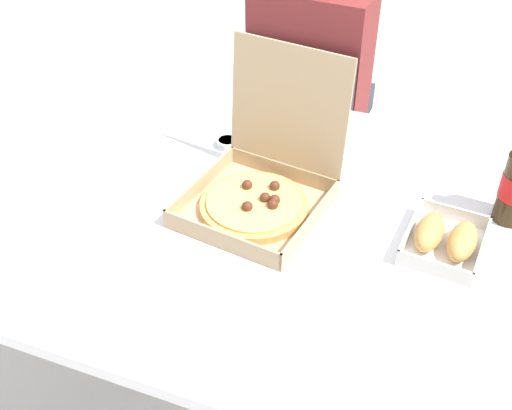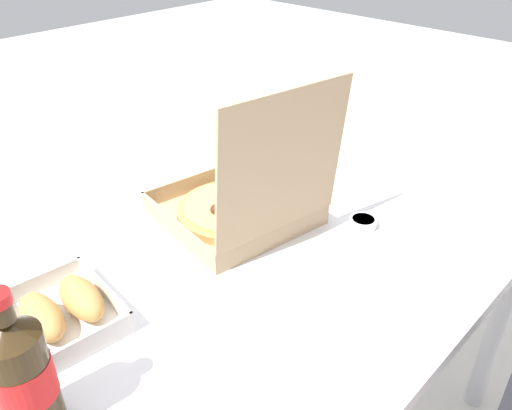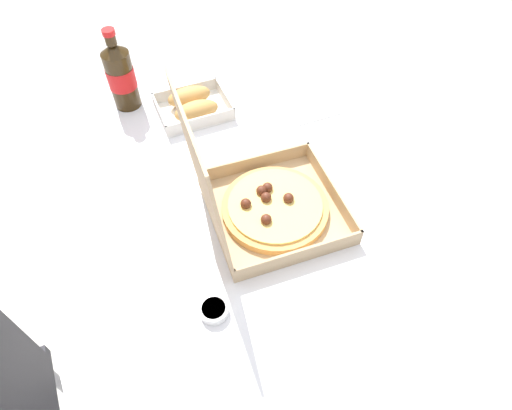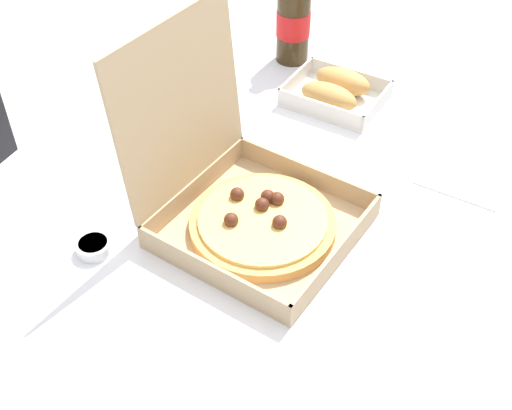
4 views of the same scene
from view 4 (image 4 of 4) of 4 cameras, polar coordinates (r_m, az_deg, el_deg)
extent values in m
cube|color=white|center=(1.10, 0.31, -2.23)|extent=(1.30, 0.99, 0.03)
cylinder|color=#B7B7BC|center=(1.88, -3.93, 5.08)|extent=(0.05, 0.05, 0.71)
cylinder|color=#B2B2B7|center=(1.76, -17.59, -6.59)|extent=(0.03, 0.03, 0.43)
cube|color=tan|center=(1.07, 0.58, -2.15)|extent=(0.32, 0.32, 0.01)
cube|color=tan|center=(1.01, 7.15, -4.31)|extent=(0.28, 0.05, 0.04)
cube|color=tan|center=(0.98, -3.93, -5.92)|extent=(0.05, 0.28, 0.04)
cube|color=tan|center=(1.15, 4.43, 2.72)|extent=(0.05, 0.28, 0.04)
cube|color=tan|center=(1.12, -5.33, 1.50)|extent=(0.28, 0.05, 0.04)
cube|color=tan|center=(1.03, -6.61, 8.58)|extent=(0.28, 0.07, 0.28)
cylinder|color=tan|center=(1.06, 0.58, -1.69)|extent=(0.24, 0.24, 0.02)
cylinder|color=#EAC666|center=(1.06, 0.58, -1.23)|extent=(0.21, 0.21, 0.01)
sphere|color=#562819|center=(1.04, 2.07, -1.52)|extent=(0.02, 0.02, 0.02)
sphere|color=#562819|center=(1.08, 0.95, 0.76)|extent=(0.02, 0.02, 0.02)
sphere|color=#562819|center=(1.09, -1.65, 0.93)|extent=(0.02, 0.02, 0.02)
sphere|color=#562819|center=(1.07, 0.31, 0.09)|extent=(0.02, 0.02, 0.02)
sphere|color=#562819|center=(1.04, -2.18, -1.31)|extent=(0.02, 0.02, 0.02)
sphere|color=#562819|center=(1.08, 1.85, 0.54)|extent=(0.02, 0.02, 0.02)
cube|color=white|center=(1.38, 6.88, 9.02)|extent=(0.17, 0.20, 0.00)
cube|color=silver|center=(1.34, 10.54, 8.52)|extent=(0.15, 0.02, 0.03)
cube|color=silver|center=(1.40, 3.48, 10.83)|extent=(0.15, 0.02, 0.03)
cube|color=silver|center=(1.31, 5.56, 8.26)|extent=(0.02, 0.19, 0.03)
cube|color=silver|center=(1.42, 8.24, 11.05)|extent=(0.02, 0.19, 0.03)
ellipsoid|color=tan|center=(1.34, 6.36, 9.37)|extent=(0.07, 0.12, 0.05)
ellipsoid|color=tan|center=(1.39, 7.58, 10.63)|extent=(0.07, 0.12, 0.05)
cylinder|color=#33230F|center=(1.48, 3.25, 15.26)|extent=(0.07, 0.07, 0.16)
cylinder|color=red|center=(1.47, 3.26, 15.54)|extent=(0.07, 0.07, 0.06)
cube|color=white|center=(1.26, 18.27, 3.41)|extent=(0.22, 0.17, 0.00)
cylinder|color=white|center=(1.07, -13.95, -3.55)|extent=(0.06, 0.06, 0.02)
cylinder|color=#DBBC66|center=(1.06, -14.00, -3.32)|extent=(0.05, 0.05, 0.01)
camera|label=1|loc=(1.29, 69.23, 24.98)|focal=44.38mm
camera|label=2|loc=(1.67, -13.79, 36.29)|focal=36.35mm
camera|label=3|loc=(0.66, -57.76, 28.06)|focal=30.39mm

